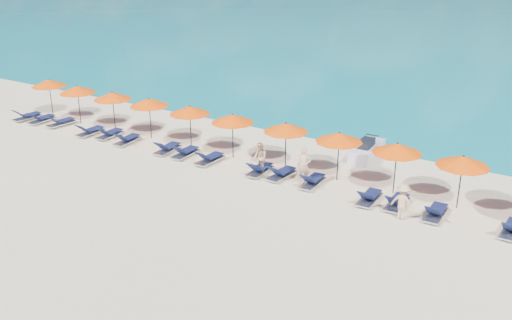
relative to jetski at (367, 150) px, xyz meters
The scene contains 31 objects.
ground 9.24m from the jetski, 107.77° to the right, with size 1400.00×1400.00×0.00m, color beige.
jetski is the anchor object (origin of this frame).
beachgoer_a 4.71m from the jetski, 104.02° to the right, with size 0.63×0.42×1.74m, color #DFAC88.
beachgoer_b 5.63m from the jetski, 127.81° to the right, with size 0.71×0.41×1.46m, color #DFAC88.
beachgoer_c 6.64m from the jetski, 56.79° to the right, with size 0.95×0.44×1.47m, color #DFAC88.
umbrella_0 19.46m from the jetski, behind, with size 2.10×2.10×2.28m.
umbrella_1 16.85m from the jetski, 168.01° to the right, with size 2.10×2.10×2.28m.
umbrella_2 14.17m from the jetski, 165.78° to the right, with size 2.10×2.10×2.28m.
umbrella_3 11.64m from the jetski, 162.94° to the right, with size 2.10×2.10×2.28m.
umbrella_4 9.08m from the jetski, 157.52° to the right, with size 2.10×2.10×2.28m.
umbrella_5 6.79m from the jetski, 148.19° to the right, with size 2.10×2.10×2.28m.
umbrella_6 4.60m from the jetski, 129.28° to the right, with size 2.10×2.10×2.28m.
umbrella_7 3.70m from the jetski, 91.33° to the right, with size 2.10×2.10×2.28m.
umbrella_8 4.49m from the jetski, 52.81° to the right, with size 2.10×2.10×2.28m.
umbrella_9 6.42m from the jetski, 33.24° to the right, with size 2.10×2.10×2.28m.
lounger_0 20.18m from the jetski, 166.35° to the right, with size 0.79×1.75×0.66m.
lounger_1 18.99m from the jetski, 165.78° to the right, with size 0.67×1.72×0.66m.
lounger_2 17.53m from the jetski, 165.09° to the right, with size 0.79×1.75×0.66m.
lounger_3 15.03m from the jetski, 161.51° to the right, with size 0.65×1.71×0.66m.
lounger_4 13.77m from the jetski, 160.87° to the right, with size 0.71×1.73×0.66m.
lounger_5 12.44m from the jetski, 157.71° to the right, with size 0.78×1.75×0.66m.
lounger_6 9.97m from the jetski, 152.27° to the right, with size 0.76×1.75×0.66m.
lounger_7 8.98m from the jetski, 148.99° to the right, with size 0.67×1.72×0.66m.
lounger_8 7.73m from the jetski, 142.71° to the right, with size 0.69×1.72×0.66m.
lounger_9 5.69m from the jetski, 126.42° to the right, with size 0.67×1.72×0.66m.
lounger_10 5.02m from the jetski, 116.99° to the right, with size 0.78×1.75×0.66m.
lounger_11 4.57m from the jetski, 99.00° to the right, with size 0.68×1.72×0.66m.
lounger_12 5.21m from the jetski, 67.13° to the right, with size 0.66×1.72×0.66m.
lounger_13 5.59m from the jetski, 55.99° to the right, with size 0.64×1.71×0.66m.
lounger_14 6.68m from the jetski, 45.16° to the right, with size 0.65×1.71×0.66m.
lounger_15 8.76m from the jetski, 31.73° to the right, with size 0.68×1.72×0.66m.
Camera 1 is at (12.14, -16.39, 10.03)m, focal length 40.00 mm.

